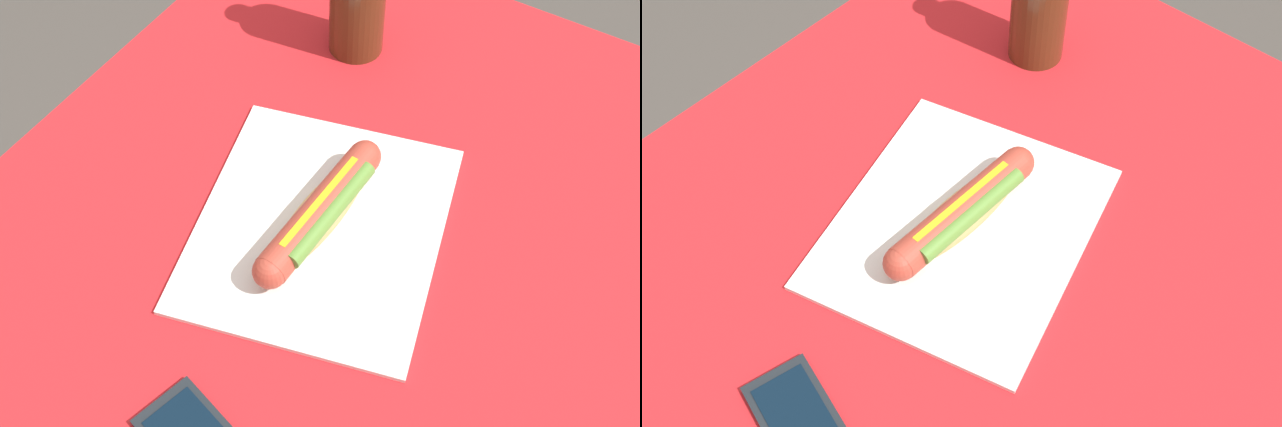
# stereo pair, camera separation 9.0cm
# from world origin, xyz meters

# --- Properties ---
(dining_table) EXTENTS (0.96, 0.83, 0.72)m
(dining_table) POSITION_xyz_m (0.00, 0.00, 0.58)
(dining_table) COLOR brown
(dining_table) RESTS_ON ground
(paper_wrapper) EXTENTS (0.38, 0.35, 0.01)m
(paper_wrapper) POSITION_xyz_m (0.02, -0.01, 0.73)
(paper_wrapper) COLOR silver
(paper_wrapper) RESTS_ON dining_table
(hot_dog) EXTENTS (0.23, 0.05, 0.05)m
(hot_dog) POSITION_xyz_m (0.02, -0.01, 0.76)
(hot_dog) COLOR tan
(hot_dog) RESTS_ON paper_wrapper
(cell_phone) EXTENTS (0.10, 0.14, 0.01)m
(cell_phone) POSITION_xyz_m (0.31, 0.02, 0.73)
(cell_phone) COLOR black
(cell_phone) RESTS_ON dining_table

